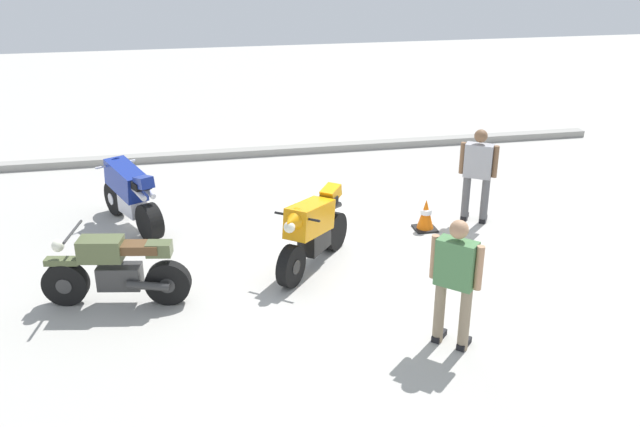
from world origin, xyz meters
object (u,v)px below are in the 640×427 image
Objects in this scene: person_in_gray_shirt at (478,171)px; person_in_green_shirt at (455,277)px; motorcycle_olive_vintage at (116,271)px; traffic_cone at (426,215)px; motorcycle_blue_sportbike at (130,193)px; motorcycle_orange_sportbike at (313,229)px.

person_in_green_shirt is at bearing -173.66° from person_in_gray_shirt.
traffic_cone is (4.82, 1.52, -0.23)m from motorcycle_olive_vintage.
motorcycle_blue_sportbike reaches higher than traffic_cone.
motorcycle_olive_vintage is at bearing 139.90° from person_in_gray_shirt.
person_in_gray_shirt is at bearing -126.80° from motorcycle_blue_sportbike.
motorcycle_blue_sportbike is 5.79m from person_in_gray_shirt.
person_in_gray_shirt is at bearing 16.74° from person_in_green_shirt.
motorcycle_orange_sportbike is (2.73, 0.57, 0.11)m from motorcycle_olive_vintage.
motorcycle_orange_sportbike is at bearing -154.95° from motorcycle_blue_sportbike.
motorcycle_olive_vintage is at bearing -162.49° from traffic_cone.
motorcycle_olive_vintage is 1.20× the size of person_in_gray_shirt.
person_in_gray_shirt is 3.06× the size of traffic_cone.
person_in_green_shirt is at bearing 166.04° from motorcycle_olive_vintage.
motorcycle_olive_vintage is 3.67× the size of traffic_cone.
motorcycle_orange_sportbike is 1.02× the size of person_in_gray_shirt.
person_in_green_shirt is 1.00× the size of person_in_gray_shirt.
person_in_gray_shirt is at bearing 10.03° from traffic_cone.
motorcycle_blue_sportbike is at bearing -89.94° from motorcycle_orange_sportbike.
motorcycle_blue_sportbike reaches higher than motorcycle_olive_vintage.
motorcycle_blue_sportbike is at bearing 166.76° from traffic_cone.
motorcycle_olive_vintage is 5.06m from traffic_cone.
motorcycle_olive_vintage is 2.65m from motorcycle_blue_sportbike.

